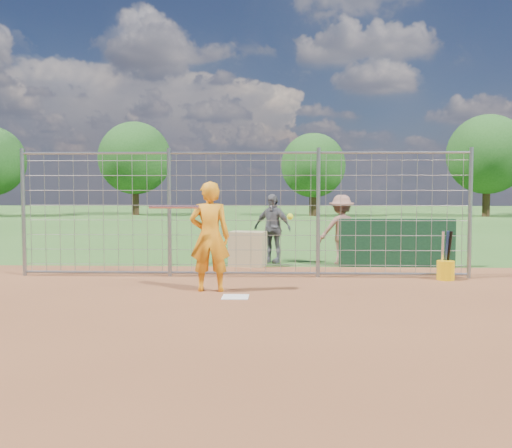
{
  "coord_description": "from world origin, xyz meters",
  "views": [
    {
      "loc": [
        0.69,
        -9.42,
        1.79
      ],
      "look_at": [
        0.3,
        0.8,
        1.15
      ],
      "focal_mm": 40.0,
      "sensor_mm": 36.0,
      "label": 1
    }
  ],
  "objects_px": {
    "bucket_with_bats": "(446,268)",
    "equipment_bin": "(248,249)",
    "bystander_b": "(272,228)",
    "bystander_c": "(341,230)",
    "batter": "(210,237)"
  },
  "relations": [
    {
      "from": "bystander_b",
      "to": "equipment_bin",
      "type": "height_order",
      "value": "bystander_b"
    },
    {
      "from": "bystander_c",
      "to": "equipment_bin",
      "type": "xyz_separation_m",
      "value": [
        -2.19,
        -0.4,
        -0.42
      ]
    },
    {
      "from": "batter",
      "to": "bystander_c",
      "type": "relative_size",
      "value": 1.17
    },
    {
      "from": "batter",
      "to": "bucket_with_bats",
      "type": "relative_size",
      "value": 1.97
    },
    {
      "from": "bystander_b",
      "to": "equipment_bin",
      "type": "bearing_deg",
      "value": -103.56
    },
    {
      "from": "batter",
      "to": "bystander_b",
      "type": "xyz_separation_m",
      "value": [
        1.04,
        3.9,
        -0.12
      ]
    },
    {
      "from": "bucket_with_bats",
      "to": "bystander_c",
      "type": "bearing_deg",
      "value": 127.99
    },
    {
      "from": "batter",
      "to": "bucket_with_bats",
      "type": "xyz_separation_m",
      "value": [
        4.46,
        1.39,
        -0.71
      ]
    },
    {
      "from": "bystander_b",
      "to": "batter",
      "type": "bearing_deg",
      "value": -77.15
    },
    {
      "from": "bucket_with_bats",
      "to": "equipment_bin",
      "type": "bearing_deg",
      "value": 154.7
    },
    {
      "from": "bystander_b",
      "to": "bystander_c",
      "type": "relative_size",
      "value": 1.01
    },
    {
      "from": "batter",
      "to": "bucket_with_bats",
      "type": "bearing_deg",
      "value": -164.0
    },
    {
      "from": "batter",
      "to": "bystander_c",
      "type": "distance_m",
      "value": 4.54
    },
    {
      "from": "batter",
      "to": "equipment_bin",
      "type": "distance_m",
      "value": 3.35
    },
    {
      "from": "batter",
      "to": "bystander_c",
      "type": "height_order",
      "value": "batter"
    }
  ]
}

